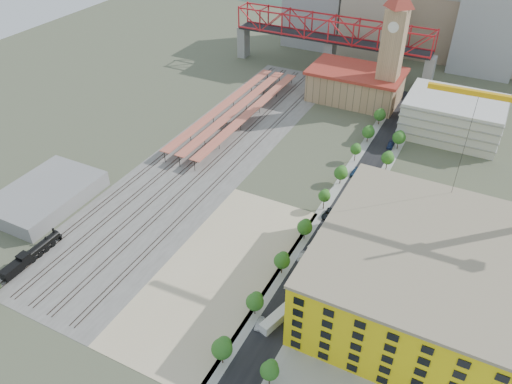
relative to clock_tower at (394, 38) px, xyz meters
The scene contains 31 objects.
ground 85.36m from the clock_tower, 95.71° to the right, with size 400.00×400.00×0.00m, color #474C38.
ballast_strip 81.63m from the clock_tower, 125.15° to the right, with size 36.00×165.00×0.06m, color #605E59.
dirt_lot 115.74m from the clock_tower, 96.14° to the right, with size 28.00×67.00×0.06m, color tan.
street_asphalt 71.48m from the clock_tower, 82.98° to the right, with size 12.00×170.00×0.06m, color black.
sidewalk_west 71.08m from the clock_tower, 87.80° to the right, with size 3.00×170.00×0.04m, color gray.
sidewalk_east 72.31m from the clock_tower, 78.27° to the right, with size 3.00×170.00×0.04m, color gray.
construction_pad 110.41m from the clock_tower, 69.69° to the right, with size 50.00×90.00×0.06m, color gray.
rail_tracks 82.57m from the clock_tower, 126.24° to the right, with size 26.56×160.00×0.18m.
platform_canopies 65.08m from the clock_tower, 144.47° to the right, with size 16.00×80.00×4.12m.
station_hall 25.65m from the clock_tower, behind, with size 38.00×24.00×13.10m.
clock_tower is the anchor object (origin of this frame).
parking_garage 36.81m from the clock_tower, 19.64° to the right, with size 34.00×26.00×14.00m, color silver.
truss_bridge 42.56m from the clock_tower, 142.85° to the left, with size 94.00×9.60×25.60m.
construction_building 107.36m from the clock_tower, 71.22° to the right, with size 44.60×50.60×18.80m.
warehouse 135.13m from the clock_tower, 123.93° to the right, with size 22.00×32.00×5.00m, color gray.
street_trees 80.70m from the clock_tower, 83.91° to the right, with size 15.40×124.40×8.00m.
skyline 62.60m from the clock_tower, 90.49° to the left, with size 133.00×46.00×60.00m.
distant_hills 213.32m from the clock_tower, 78.30° to the left, with size 647.00×264.00×227.00m.
locomotive 144.68m from the clock_tower, 114.08° to the right, with size 2.58×19.92×4.98m.
site_trailer_a 123.48m from the clock_tower, 86.19° to the right, with size 2.39×9.09×2.49m, color silver.
site_trailer_b 108.45m from the clock_tower, 85.63° to the right, with size 2.40×9.12×2.50m, color silver.
site_trailer_c 95.35m from the clock_tower, 84.98° to the right, with size 2.54×9.64×2.64m, color silver.
site_trailer_d 88.45m from the clock_tower, 84.54° to the right, with size 2.66×10.10×2.76m, color silver.
car_0 125.87m from the clock_tower, 87.66° to the right, with size 1.62×4.02×1.37m, color silver.
car_1 101.67m from the clock_tower, 87.07° to the right, with size 1.38×3.97×1.31m, color #959499.
car_2 82.45m from the clock_tower, 86.30° to the right, with size 2.59×5.62×1.56m, color black.
car_3 59.81m from the clock_tower, 84.57° to the right, with size 1.99×4.89×1.42m, color navy.
car_4 116.01m from the clock_tower, 84.39° to the right, with size 1.82×4.53×1.54m, color white.
car_5 114.95m from the clock_tower, 84.34° to the right, with size 1.70×4.89×1.61m, color #AAAAB0.
car_6 87.75m from the clock_tower, 82.40° to the right, with size 2.37×5.14×1.43m, color black.
car_7 42.31m from the clock_tower, 69.73° to the right, with size 2.06×5.06×1.47m, color navy.
Camera 1 is at (46.18, -109.44, 91.88)m, focal length 35.00 mm.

